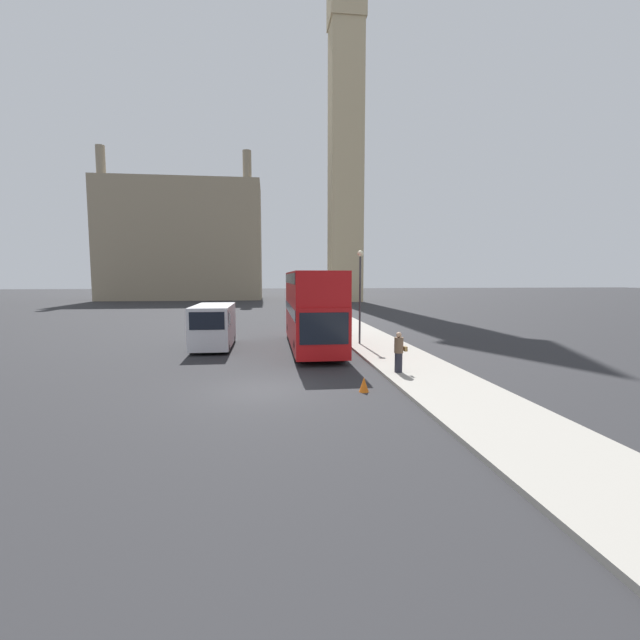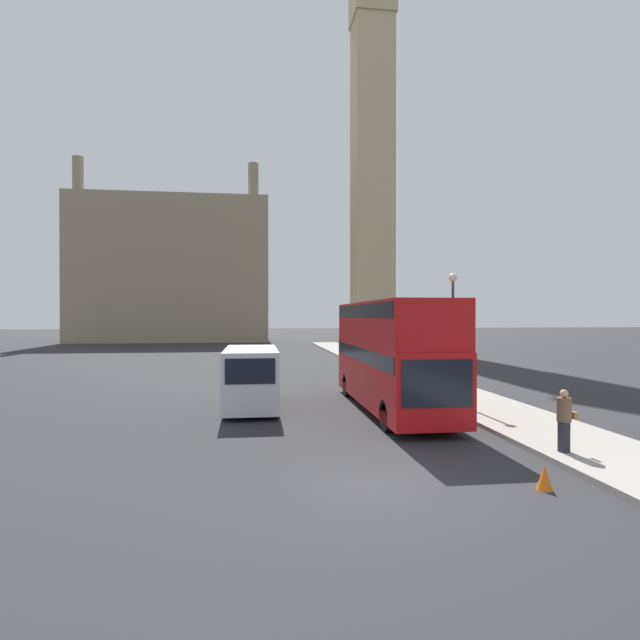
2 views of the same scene
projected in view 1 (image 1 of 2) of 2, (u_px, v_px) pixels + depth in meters
ground_plane at (263, 390)px, 15.89m from camera, size 300.00×300.00×0.00m
sidewalk_strip at (439, 383)px, 16.70m from camera, size 3.67×120.00×0.15m
clock_tower at (346, 97)px, 72.12m from camera, size 5.88×6.05×67.31m
building_block_distant at (184, 242)px, 81.53m from camera, size 29.25×12.80×26.72m
red_double_decker_bus at (312, 306)px, 24.84m from camera, size 2.63×10.78×4.49m
white_van at (213, 325)px, 25.15m from camera, size 2.18×5.51×2.55m
pedestrian at (399, 352)px, 18.11m from camera, size 0.54×0.38×1.72m
street_lamp at (360, 283)px, 25.75m from camera, size 0.36×0.36×5.63m
traffic_cone at (364, 385)px, 15.59m from camera, size 0.36×0.36×0.55m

